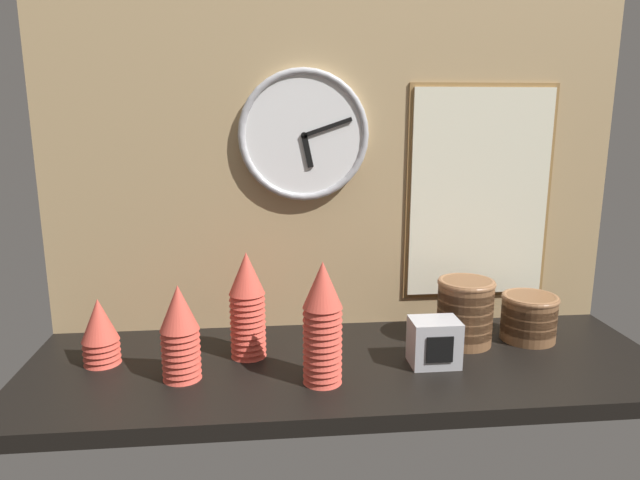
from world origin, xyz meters
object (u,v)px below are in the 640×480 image
bowl_stack_far_right (529,316)px  menu_board (479,194)px  cup_stack_left (180,333)px  napkin_dispenser (434,342)px  cup_stack_center_left (247,305)px  cup_stack_center (323,323)px  bowl_stack_right (465,310)px  wall_clock (304,135)px  cup_stack_far_left (100,331)px

bowl_stack_far_right → menu_board: bearing=121.4°
cup_stack_left → napkin_dispenser: cup_stack_left is taller
cup_stack_center_left → cup_stack_center: bearing=-43.2°
cup_stack_left → menu_board: menu_board is taller
bowl_stack_right → wall_clock: bearing=158.8°
cup_stack_center → cup_stack_center_left: size_ratio=1.06×
cup_stack_center → menu_board: (49.03, 35.97, 23.85)cm
napkin_dispenser → menu_board: bearing=54.8°
menu_board → cup_stack_left: bearing=-159.3°
cup_stack_center → cup_stack_left: bearing=171.1°
cup_stack_left → cup_stack_far_left: cup_stack_left is taller
bowl_stack_right → menu_board: menu_board is taller
bowl_stack_right → wall_clock: 64.05cm
bowl_stack_far_right → wall_clock: 78.82cm
cup_stack_far_left → bowl_stack_far_right: (112.51, 4.29, -1.65)cm
cup_stack_far_left → napkin_dispenser: (82.03, -8.75, -2.61)cm
cup_stack_far_left → bowl_stack_right: (93.96, 3.37, 0.94)cm
napkin_dispenser → wall_clock: bearing=136.5°
cup_stack_left → cup_stack_far_left: bearing=153.7°
bowl_stack_far_right → menu_board: 36.83cm
menu_board → napkin_dispenser: (-20.61, -29.24, -32.52)cm
cup_stack_center → cup_stack_center_left: (-17.37, 16.33, -0.76)cm
cup_stack_center → bowl_stack_far_right: 62.61cm
cup_stack_far_left → wall_clock: size_ratio=0.47×
napkin_dispenser → cup_stack_left: bearing=-178.5°
cup_stack_left → cup_stack_center_left: size_ratio=0.83×
cup_stack_center → bowl_stack_far_right: (58.91, 19.77, -7.72)cm
bowl_stack_far_right → cup_stack_center: bearing=-161.4°
cup_stack_left → bowl_stack_right: 74.32cm
cup_stack_far_left → wall_clock: 72.65cm
cup_stack_center_left → wall_clock: bearing=49.7°
cup_stack_left → wall_clock: size_ratio=0.64×
cup_stack_left → bowl_stack_far_right: 92.84cm
bowl_stack_right → bowl_stack_far_right: bowl_stack_right is taller
cup_stack_far_left → wall_clock: wall_clock is taller
bowl_stack_right → menu_board: (8.67, 17.12, 28.97)cm
cup_stack_center_left → bowl_stack_right: 57.95cm
cup_stack_far_left → napkin_dispenser: cup_stack_far_left is taller
bowl_stack_right → menu_board: 34.75cm
cup_stack_center → napkin_dispenser: (28.42, 6.73, -8.67)cm
cup_stack_far_left → cup_stack_center: bearing=-16.1°
cup_stack_far_left → napkin_dispenser: size_ratio=1.42×
bowl_stack_far_right → cup_stack_center_left: bearing=-177.4°
cup_stack_center_left → bowl_stack_far_right: (76.28, 3.45, -6.96)cm
bowl_stack_far_right → napkin_dispenser: size_ratio=1.28×
napkin_dispenser → bowl_stack_right: bearing=45.4°
bowl_stack_right → bowl_stack_far_right: 18.75cm
bowl_stack_far_right → wall_clock: size_ratio=0.43×
cup_stack_center → napkin_dispenser: size_ratio=2.44×
cup_stack_left → menu_board: 91.35cm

